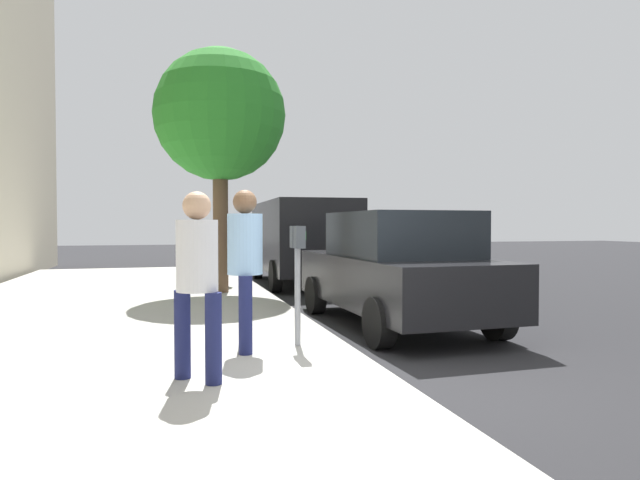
# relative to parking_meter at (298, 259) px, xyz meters

# --- Properties ---
(ground_plane) EXTENTS (80.00, 80.00, 0.00)m
(ground_plane) POSITION_rel_parking_meter_xyz_m (-1.16, -0.59, -1.17)
(ground_plane) COLOR #232326
(ground_plane) RESTS_ON ground
(sidewalk_slab) EXTENTS (28.00, 6.00, 0.15)m
(sidewalk_slab) POSITION_rel_parking_meter_xyz_m (-1.16, 2.41, -1.09)
(sidewalk_slab) COLOR #A8A59E
(sidewalk_slab) RESTS_ON ground_plane
(parking_meter) EXTENTS (0.36, 0.12, 1.41)m
(parking_meter) POSITION_rel_parking_meter_xyz_m (0.00, 0.00, 0.00)
(parking_meter) COLOR gray
(parking_meter) RESTS_ON sidewalk_slab
(pedestrian_at_meter) EXTENTS (0.54, 0.40, 1.82)m
(pedestrian_at_meter) POSITION_rel_parking_meter_xyz_m (-0.10, 0.63, 0.06)
(pedestrian_at_meter) COLOR #191E4C
(pedestrian_at_meter) RESTS_ON sidewalk_slab
(pedestrian_bystander) EXTENTS (0.42, 0.41, 1.72)m
(pedestrian_bystander) POSITION_rel_parking_meter_xyz_m (-1.21, 1.22, -0.01)
(pedestrian_bystander) COLOR #191E4C
(pedestrian_bystander) RESTS_ON sidewalk_slab
(parked_sedan_near) EXTENTS (4.44, 2.05, 1.77)m
(parked_sedan_near) POSITION_rel_parking_meter_xyz_m (1.57, -1.95, -0.27)
(parked_sedan_near) COLOR black
(parked_sedan_near) RESTS_ON ground_plane
(parked_van_far) EXTENTS (5.27, 2.26, 2.18)m
(parked_van_far) POSITION_rel_parking_meter_xyz_m (7.89, -1.94, 0.09)
(parked_van_far) COLOR black
(parked_van_far) RESTS_ON ground_plane
(street_tree) EXTENTS (2.75, 2.75, 5.11)m
(street_tree) POSITION_rel_parking_meter_xyz_m (5.42, 0.40, 2.69)
(street_tree) COLOR brown
(street_tree) RESTS_ON sidewalk_slab
(traffic_signal) EXTENTS (0.24, 0.44, 3.60)m
(traffic_signal) POSITION_rel_parking_meter_xyz_m (7.93, 0.04, 1.41)
(traffic_signal) COLOR black
(traffic_signal) RESTS_ON sidewalk_slab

